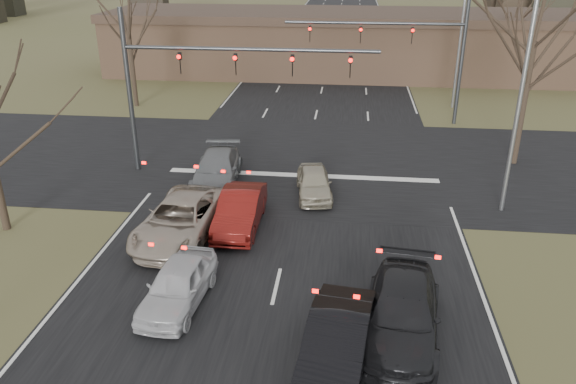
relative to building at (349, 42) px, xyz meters
name	(u,v)px	position (x,y,z in m)	size (l,w,h in m)	color
ground	(263,344)	(-2.00, -38.00, -2.67)	(360.00, 360.00, 0.00)	#4F4F2A
road_main	(334,36)	(-2.00, 22.00, -2.66)	(14.00, 300.00, 0.02)	black
road_cross	(305,161)	(-2.00, -23.00, -2.65)	(200.00, 14.00, 0.02)	black
building	(349,42)	(0.00, 0.00, 0.00)	(42.40, 10.40, 5.30)	#886349
mast_arm_near	(193,72)	(-7.23, -25.00, 2.41)	(12.12, 0.24, 8.00)	#383A3D
mast_arm_far	(417,44)	(4.18, -15.00, 2.35)	(11.12, 0.24, 8.00)	#383A3D
streetlight_right_near	(518,83)	(6.82, -28.00, 2.92)	(2.34, 0.25, 10.00)	gray
streetlight_right_far	(459,26)	(7.32, -11.00, 2.92)	(2.34, 0.25, 10.00)	gray
car_silver_suv	(181,219)	(-6.17, -31.92, -1.88)	(2.62, 5.68, 1.58)	#AE9F8D
car_white_sedan	(178,285)	(-5.00, -36.29, -1.97)	(1.65, 4.10, 1.40)	silver
car_black_hatch	(337,343)	(0.13, -38.69, -1.89)	(1.64, 4.69, 1.55)	black
car_charcoal_sedan	(402,313)	(2.00, -37.10, -1.90)	(2.14, 5.27, 1.53)	black
car_grey_ahead	(217,169)	(-6.00, -26.42, -1.93)	(2.07, 5.09, 1.48)	slate
car_red_ahead	(240,210)	(-4.03, -30.79, -1.91)	(1.59, 4.56, 1.50)	#60110D
car_silver_ahead	(314,183)	(-1.25, -27.33, -2.02)	(1.52, 3.78, 1.29)	#ADA58C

